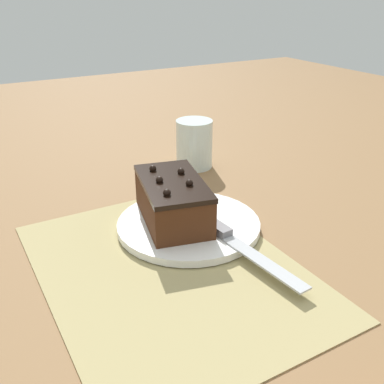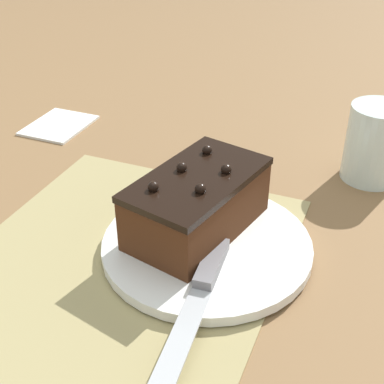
{
  "view_description": "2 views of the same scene",
  "coord_description": "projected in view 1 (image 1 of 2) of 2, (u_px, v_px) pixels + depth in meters",
  "views": [
    {
      "loc": [
        -0.48,
        0.24,
        0.37
      ],
      "look_at": [
        0.09,
        -0.09,
        0.06
      ],
      "focal_mm": 42.0,
      "sensor_mm": 36.0,
      "label": 1
    },
    {
      "loc": [
        -0.36,
        -0.25,
        0.38
      ],
      "look_at": [
        0.1,
        -0.06,
        0.07
      ],
      "focal_mm": 50.0,
      "sensor_mm": 36.0,
      "label": 2
    }
  ],
  "objects": [
    {
      "name": "ground_plane",
      "position": [
        168.0,
        269.0,
        0.65
      ],
      "size": [
        3.0,
        3.0,
        0.0
      ],
      "primitive_type": "plane",
      "color": "olive"
    },
    {
      "name": "cake_plate",
      "position": [
        189.0,
        224.0,
        0.74
      ],
      "size": [
        0.24,
        0.24,
        0.01
      ],
      "color": "white",
      "rests_on": "placemat_woven"
    },
    {
      "name": "drinking_glass",
      "position": [
        194.0,
        144.0,
        0.98
      ],
      "size": [
        0.08,
        0.08,
        0.11
      ],
      "color": "silver",
      "rests_on": "ground_plane"
    },
    {
      "name": "serving_knife",
      "position": [
        229.0,
        237.0,
        0.69
      ],
      "size": [
        0.23,
        0.04,
        0.01
      ],
      "rotation": [
        0.0,
        0.0,
        1.66
      ],
      "color": "slate",
      "rests_on": "cake_plate"
    },
    {
      "name": "placemat_woven",
      "position": [
        168.0,
        268.0,
        0.64
      ],
      "size": [
        0.46,
        0.34,
        0.0
      ],
      "primitive_type": "cube",
      "color": "tan",
      "rests_on": "ground_plane"
    },
    {
      "name": "chocolate_cake",
      "position": [
        173.0,
        200.0,
        0.73
      ],
      "size": [
        0.19,
        0.13,
        0.08
      ],
      "rotation": [
        0.0,
        0.0,
        -0.23
      ],
      "color": "#472614",
      "rests_on": "cake_plate"
    }
  ]
}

